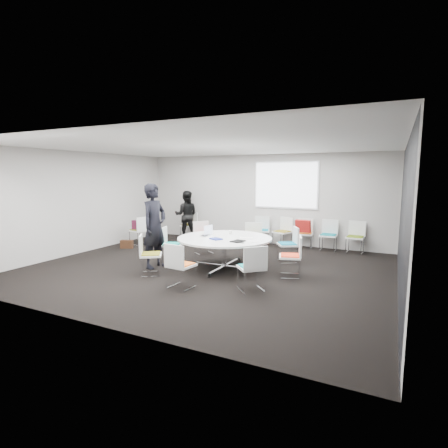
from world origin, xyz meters
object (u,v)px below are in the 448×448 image
at_px(conference_table, 225,246).
at_px(chair_ring_a, 290,264).
at_px(chair_back_a, 262,236).
at_px(chair_person_back, 189,230).
at_px(chair_spare_left, 139,236).
at_px(person_main, 154,226).
at_px(chair_ring_f, 151,262).
at_px(chair_ring_h, 252,277).
at_px(chair_back_c, 304,239).
at_px(chair_ring_c, 254,246).
at_px(maroon_bag, 138,225).
at_px(chair_ring_g, 181,274).
at_px(brown_bag, 127,244).
at_px(person_back, 186,215).
at_px(cup, 230,232).
at_px(laptop, 207,235).
at_px(chair_back_b, 282,237).
at_px(chair_ring_b, 288,251).
at_px(chair_back_e, 355,243).
at_px(chair_back_d, 328,241).
at_px(chair_ring_e, 172,252).
at_px(chair_ring_d, 204,244).

height_order(conference_table, chair_ring_a, chair_ring_a).
relative_size(chair_back_a, chair_person_back, 1.00).
height_order(chair_spare_left, person_main, person_main).
bearing_deg(chair_ring_f, chair_person_back, 167.60).
bearing_deg(chair_ring_h, chair_back_c, 47.30).
bearing_deg(chair_spare_left, chair_ring_c, -76.50).
xyz_separation_m(chair_person_back, maroon_bag, (-0.82, -1.65, 0.34)).
bearing_deg(chair_ring_a, chair_ring_g, 117.91).
height_order(chair_ring_c, chair_spare_left, same).
relative_size(chair_back_c, brown_bag, 2.44).
distance_m(chair_ring_a, person_back, 5.25).
bearing_deg(chair_back_a, chair_ring_c, 83.72).
bearing_deg(cup, laptop, -133.89).
xyz_separation_m(chair_ring_f, cup, (1.15, 1.64, 0.50)).
bearing_deg(chair_back_b, laptop, 93.03).
distance_m(chair_spare_left, maroon_bag, 0.34).
relative_size(chair_ring_a, maroon_bag, 2.20).
xyz_separation_m(chair_spare_left, brown_bag, (0.02, -0.60, -0.16)).
relative_size(chair_back_b, maroon_bag, 2.20).
xyz_separation_m(conference_table, brown_bag, (-3.61, 0.75, -0.41)).
relative_size(chair_ring_b, maroon_bag, 2.20).
bearing_deg(chair_back_c, cup, 56.56).
relative_size(chair_back_e, brown_bag, 2.44).
height_order(chair_ring_h, chair_back_d, same).
bearing_deg(chair_ring_b, chair_spare_left, 58.08).
xyz_separation_m(chair_ring_h, laptop, (-1.63, 1.25, 0.47)).
bearing_deg(person_main, chair_back_e, -44.84).
height_order(chair_ring_h, cup, chair_ring_h).
xyz_separation_m(person_main, cup, (1.45, 1.07, -0.21)).
height_order(chair_ring_c, chair_back_b, same).
distance_m(chair_ring_c, person_back, 3.29).
height_order(cup, maroon_bag, cup).
height_order(cup, brown_bag, cup).
height_order(chair_ring_b, chair_back_c, same).
relative_size(chair_ring_c, chair_ring_e, 1.00).
bearing_deg(chair_ring_c, brown_bag, -11.53).
relative_size(chair_back_b, person_back, 0.54).
xyz_separation_m(chair_ring_h, chair_back_c, (-0.01, 4.26, 0.00)).
bearing_deg(person_back, brown_bag, 44.52).
bearing_deg(chair_ring_e, maroon_bag, -140.28).
bearing_deg(chair_spare_left, brown_bag, -166.48).
bearing_deg(brown_bag, chair_ring_e, -20.86).
xyz_separation_m(chair_back_b, person_back, (-3.30, -0.20, 0.54)).
height_order(conference_table, chair_ring_e, chair_ring_e).
bearing_deg(conference_table, chair_back_e, 49.91).
relative_size(person_back, maroon_bag, 4.08).
bearing_deg(chair_spare_left, laptop, -101.55).
xyz_separation_m(chair_ring_d, chair_spare_left, (-2.44, 0.21, 0.00)).
relative_size(chair_ring_d, chair_spare_left, 1.00).
relative_size(chair_back_c, person_back, 0.54).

